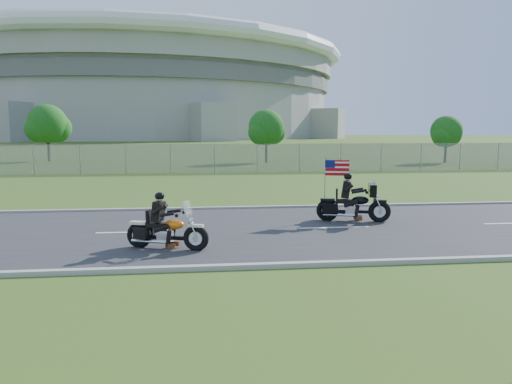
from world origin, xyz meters
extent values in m
plane|color=#274615|center=(0.00, 0.00, 0.00)|extent=(420.00, 420.00, 0.00)
cube|color=#28282B|center=(0.00, 0.00, 0.02)|extent=(120.00, 8.00, 0.04)
cube|color=#9E9B93|center=(0.00, 4.05, 0.05)|extent=(120.00, 0.18, 0.12)
cube|color=#9E9B93|center=(0.00, -4.05, 0.05)|extent=(120.00, 0.18, 0.12)
cube|color=gray|center=(-5.00, 20.00, 1.00)|extent=(60.00, 0.03, 2.00)
cylinder|color=#A3A099|center=(-20.00, 170.00, 10.00)|extent=(130.00, 130.00, 20.00)
cylinder|color=#605E5B|center=(-20.00, 170.00, 17.00)|extent=(132.00, 132.00, 4.00)
cylinder|color=#A3A099|center=(-20.00, 170.00, 23.00)|extent=(134.00, 134.00, 6.00)
torus|color=white|center=(-20.00, 170.00, 27.00)|extent=(140.40, 140.40, 4.40)
cylinder|color=#382316|center=(6.00, 30.00, 1.26)|extent=(0.22, 0.22, 2.52)
sphere|color=#164F15|center=(6.00, 30.00, 3.15)|extent=(3.20, 3.20, 3.20)
sphere|color=#164F15|center=(6.64, 30.48, 2.79)|extent=(2.40, 2.40, 2.40)
sphere|color=#164F15|center=(5.44, 29.60, 2.70)|extent=(2.24, 2.24, 2.24)
cylinder|color=#382316|center=(-14.00, 34.00, 1.40)|extent=(0.22, 0.22, 2.80)
sphere|color=#164F15|center=(-14.00, 34.00, 3.50)|extent=(3.60, 3.60, 3.60)
sphere|color=#164F15|center=(-13.28, 34.54, 3.10)|extent=(2.70, 2.70, 2.70)
sphere|color=#164F15|center=(-14.63, 33.55, 3.00)|extent=(2.52, 2.52, 2.52)
cylinder|color=#382316|center=(22.00, 28.00, 1.12)|extent=(0.22, 0.22, 2.24)
sphere|color=#164F15|center=(22.00, 28.00, 2.80)|extent=(2.80, 2.80, 2.80)
sphere|color=#164F15|center=(22.56, 28.42, 2.48)|extent=(2.10, 2.10, 2.10)
sphere|color=#164F15|center=(21.51, 27.65, 2.40)|extent=(1.96, 1.96, 1.96)
torus|color=black|center=(-0.19, -2.39, 0.35)|extent=(0.68, 0.37, 0.67)
torus|color=black|center=(-1.64, -1.88, 0.35)|extent=(0.68, 0.37, 0.67)
ellipsoid|color=orange|center=(-0.73, -2.20, 0.67)|extent=(0.57, 0.44, 0.25)
cube|color=black|center=(-1.17, -2.05, 0.63)|extent=(0.56, 0.42, 0.11)
cube|color=black|center=(-1.13, -2.06, 0.99)|extent=(0.32, 0.41, 0.50)
sphere|color=black|center=(-1.09, -2.07, 1.37)|extent=(0.31, 0.31, 0.24)
cube|color=silver|center=(-0.39, -2.32, 1.10)|extent=(0.17, 0.40, 0.36)
torus|color=black|center=(5.72, 0.79, 0.38)|extent=(0.75, 0.36, 0.73)
torus|color=black|center=(4.10, 1.21, 0.38)|extent=(0.75, 0.36, 0.73)
ellipsoid|color=black|center=(5.12, 0.94, 0.73)|extent=(0.62, 0.45, 0.28)
cube|color=black|center=(4.63, 1.08, 0.69)|extent=(0.60, 0.43, 0.12)
cube|color=black|center=(4.67, 1.06, 1.08)|extent=(0.33, 0.44, 0.54)
sphere|color=black|center=(4.72, 1.05, 1.50)|extent=(0.33, 0.33, 0.27)
cube|color=black|center=(5.48, 0.85, 1.08)|extent=(0.41, 0.82, 0.39)
cube|color=#B70C11|center=(4.44, 1.33, 1.77)|extent=(0.77, 0.22, 0.51)
camera|label=1|loc=(-0.11, -14.63, 3.06)|focal=35.00mm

